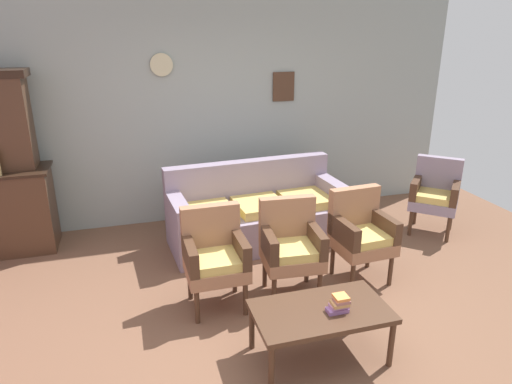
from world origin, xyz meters
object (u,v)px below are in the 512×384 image
(armchair_near_cabinet, at_px, (215,254))
(book_stack_on_table, at_px, (339,304))
(armchair_near_couch_end, at_px, (291,244))
(wingback_chair_by_fireplace, at_px, (435,193))
(armchair_row_middle, at_px, (361,231))
(floral_couch, at_px, (257,215))
(coffee_table, at_px, (321,314))

(armchair_near_cabinet, relative_size, book_stack_on_table, 5.48)
(armchair_near_couch_end, bearing_deg, armchair_near_cabinet, 179.85)
(wingback_chair_by_fireplace, bearing_deg, armchair_row_middle, -152.09)
(floral_couch, relative_size, coffee_table, 2.04)
(book_stack_on_table, bearing_deg, coffee_table, 151.75)
(armchair_near_cabinet, height_order, armchair_row_middle, same)
(armchair_row_middle, bearing_deg, wingback_chair_by_fireplace, 27.91)
(armchair_near_cabinet, distance_m, coffee_table, 1.10)
(floral_couch, bearing_deg, armchair_near_cabinet, -122.33)
(armchair_near_couch_end, distance_m, wingback_chair_by_fireplace, 2.28)
(armchair_near_couch_end, xyz_separation_m, wingback_chair_by_fireplace, (2.13, 0.80, 0.00))
(armchair_row_middle, distance_m, book_stack_on_table, 1.27)
(floral_couch, height_order, armchair_row_middle, same)
(armchair_near_couch_end, bearing_deg, wingback_chair_by_fireplace, 20.50)
(floral_couch, xyz_separation_m, armchair_row_middle, (0.73, -1.08, 0.17))
(wingback_chair_by_fireplace, bearing_deg, armchair_near_couch_end, -159.50)
(armchair_near_couch_end, bearing_deg, coffee_table, -96.43)
(wingback_chair_by_fireplace, bearing_deg, coffee_table, -142.57)
(floral_couch, xyz_separation_m, book_stack_on_table, (-0.00, -2.12, 0.15))
(floral_couch, xyz_separation_m, coffee_table, (-0.12, -2.05, 0.05))
(floral_couch, height_order, book_stack_on_table, floral_couch)
(floral_couch, bearing_deg, coffee_table, -93.27)
(wingback_chair_by_fireplace, distance_m, book_stack_on_table, 2.76)
(floral_couch, relative_size, armchair_near_cabinet, 2.27)
(armchair_near_cabinet, height_order, wingback_chair_by_fireplace, same)
(coffee_table, xyz_separation_m, book_stack_on_table, (0.11, -0.06, 0.10))
(floral_couch, height_order, armchair_near_cabinet, same)
(wingback_chair_by_fireplace, xyz_separation_m, coffee_table, (-2.24, -1.71, -0.12))
(armchair_near_cabinet, distance_m, armchair_near_couch_end, 0.71)
(book_stack_on_table, bearing_deg, armchair_near_couch_end, 90.58)
(floral_couch, height_order, armchair_near_couch_end, same)
(book_stack_on_table, bearing_deg, wingback_chair_by_fireplace, 39.85)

